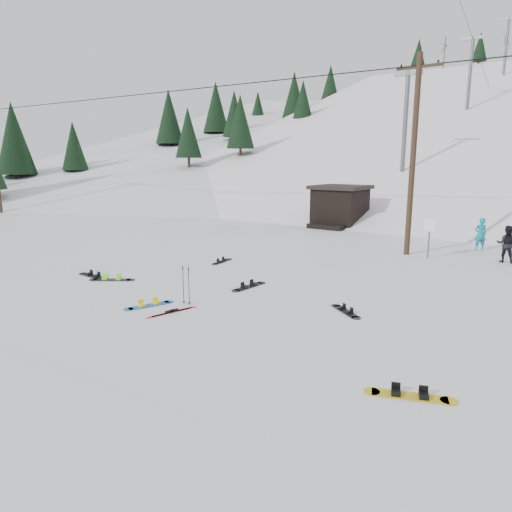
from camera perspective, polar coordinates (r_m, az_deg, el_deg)
The scene contains 21 objects.
ground at distance 12.33m, azimuth -13.28°, elevation -9.16°, with size 200.00×200.00×0.00m, color silver.
ski_slope at distance 65.04m, azimuth 27.56°, elevation -4.15°, with size 60.00×75.00×45.00m, color white.
ridge_left at distance 72.90m, azimuth -2.40°, elevation -0.39°, with size 34.00×85.00×38.00m, color silver.
treeline_left at distance 64.04m, azimuth -5.62°, elevation 7.83°, with size 20.00×64.00×10.00m, color black, non-canonical shape.
utility_pole at distance 22.42m, azimuth 19.06°, elevation 12.02°, with size 2.00×0.26×9.00m.
trail_sign at distance 21.91m, azimuth 20.86°, elevation 2.96°, with size 0.50×0.09×1.85m.
lift_hut at distance 31.65m, azimuth 10.41°, elevation 6.19°, with size 3.40×4.10×2.75m.
lift_tower_near at distance 39.65m, azimuth 18.21°, elevation 16.30°, with size 2.20×0.36×8.00m.
lift_tower_mid at distance 59.61m, azimuth 25.24°, elevation 20.39°, with size 2.20×0.36×8.00m.
lift_tower_far at distance 80.11m, azimuth 28.84°, elevation 22.30°, with size 2.20×0.36×8.00m.
hero_snowboard at distance 14.39m, azimuth -13.21°, elevation -5.98°, with size 0.71×1.52×0.11m.
hero_skis at distance 13.65m, azimuth -10.47°, elevation -6.87°, with size 0.48×1.59×0.08m.
ski_poles at distance 14.19m, azimuth -8.73°, elevation -3.61°, with size 0.33×0.09×1.19m.
board_scatter_a at distance 18.56m, azimuth -19.69°, elevation -2.35°, with size 1.70×0.34×0.12m.
board_scatter_b at distance 20.09m, azimuth -4.28°, elevation -0.66°, with size 0.44×1.44×0.10m.
board_scatter_c at distance 17.80m, azimuth -17.56°, elevation -2.80°, with size 1.45×1.13×0.12m.
board_scatter_d at distance 13.73m, azimuth 11.13°, elevation -6.77°, with size 1.25×0.93×0.10m.
board_scatter_e at distance 9.39m, azimuth 18.64°, elevation -16.20°, with size 1.59×0.83×0.12m.
board_scatter_f at distance 16.06m, azimuth -0.89°, elevation -3.80°, with size 0.39×1.65×0.12m.
skier_teal at distance 25.11m, azimuth 26.25°, elevation 2.46°, with size 0.59×0.39×1.61m, color #0D7C88.
skier_dark at distance 22.63m, azimuth 28.81°, elevation 1.33°, with size 0.79×0.61×1.62m, color black.
Camera 1 is at (8.93, -7.32, 4.34)m, focal length 32.00 mm.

